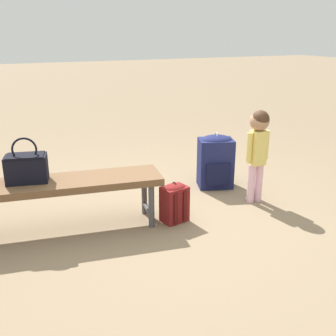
# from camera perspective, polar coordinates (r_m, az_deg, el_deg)

# --- Properties ---
(ground_plane) EXTENTS (40.00, 40.00, 0.00)m
(ground_plane) POSITION_cam_1_polar(r_m,az_deg,el_deg) (3.66, -0.03, -6.98)
(ground_plane) COLOR #7F6B51
(ground_plane) RESTS_ON ground
(park_bench) EXTENTS (1.64, 0.65, 0.45)m
(park_bench) POSITION_cam_1_polar(r_m,az_deg,el_deg) (3.39, -14.57, -2.57)
(park_bench) COLOR brown
(park_bench) RESTS_ON ground
(handbag) EXTENTS (0.35, 0.25, 0.37)m
(handbag) POSITION_cam_1_polar(r_m,az_deg,el_deg) (3.38, -19.51, 0.14)
(handbag) COLOR black
(handbag) RESTS_ON park_bench
(child_standing) EXTENTS (0.25, 0.19, 0.91)m
(child_standing) POSITION_cam_1_polar(r_m,az_deg,el_deg) (3.89, 12.71, 3.63)
(child_standing) COLOR #E5B2C6
(child_standing) RESTS_ON ground
(backpack_large) EXTENTS (0.42, 0.38, 0.60)m
(backpack_large) POSITION_cam_1_polar(r_m,az_deg,el_deg) (4.30, 6.78, 1.17)
(backpack_large) COLOR #191E4C
(backpack_large) RESTS_ON ground
(backpack_small) EXTENTS (0.25, 0.22, 0.37)m
(backpack_small) POSITION_cam_1_polar(r_m,az_deg,el_deg) (3.52, 0.91, -4.80)
(backpack_small) COLOR maroon
(backpack_small) RESTS_ON ground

